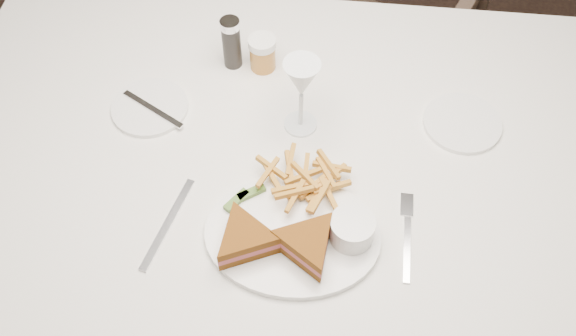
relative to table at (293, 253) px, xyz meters
The scene contains 3 objects.
table is the anchor object (origin of this frame).
chair_far 0.86m from the table, 87.86° to the left, with size 0.63×0.59×0.65m, color #4C3A2E.
table_setting 0.42m from the table, 82.34° to the right, with size 0.80×0.58×0.18m.
Camera 1 is at (0.41, -0.55, 1.77)m, focal length 40.00 mm.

